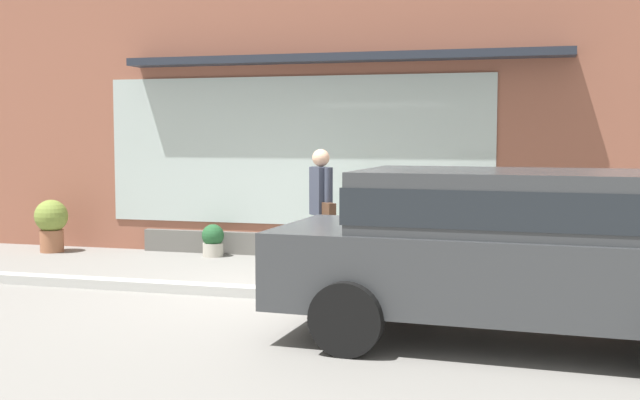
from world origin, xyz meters
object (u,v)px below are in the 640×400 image
object	(u,v)px
pedestrian_with_handbag	(321,203)
potted_plant_window_left	(355,237)
potted_plant_low_front	(51,222)
parked_car_dark_gray	(512,246)
fire_hydrant	(378,253)
potted_plant_doorstep	(560,239)
potted_plant_window_center	(213,240)

from	to	relation	value
pedestrian_with_handbag	potted_plant_window_left	bearing A→B (deg)	135.55
pedestrian_with_handbag	potted_plant_low_front	xyz separation A→B (m)	(-4.96, 1.18, -0.54)
pedestrian_with_handbag	parked_car_dark_gray	bearing A→B (deg)	3.94
fire_hydrant	potted_plant_doorstep	world-z (taller)	potted_plant_doorstep
fire_hydrant	potted_plant_window_left	world-z (taller)	fire_hydrant
potted_plant_low_front	fire_hydrant	bearing A→B (deg)	-14.22
fire_hydrant	potted_plant_window_left	distance (m)	1.89
pedestrian_with_handbag	potted_plant_low_front	distance (m)	5.12
potted_plant_window_left	potted_plant_doorstep	distance (m)	3.00
potted_plant_doorstep	potted_plant_low_front	xyz separation A→B (m)	(-8.06, 0.04, -0.01)
potted_plant_window_left	potted_plant_doorstep	world-z (taller)	potted_plant_doorstep
potted_plant_window_left	potted_plant_low_front	distance (m)	5.09
pedestrian_with_handbag	parked_car_dark_gray	distance (m)	3.78
potted_plant_window_center	pedestrian_with_handbag	bearing A→B (deg)	-33.39
fire_hydrant	pedestrian_with_handbag	distance (m)	1.07
potted_plant_window_left	potted_plant_doorstep	size ratio (longest dim) A/B	0.72
potted_plant_window_center	potted_plant_window_left	distance (m)	2.32
parked_car_dark_gray	potted_plant_doorstep	size ratio (longest dim) A/B	4.45
fire_hydrant	potted_plant_low_front	world-z (taller)	potted_plant_low_front
potted_plant_window_center	potted_plant_doorstep	world-z (taller)	potted_plant_doorstep
parked_car_dark_gray	potted_plant_doorstep	distance (m)	3.95
potted_plant_doorstep	potted_plant_low_front	size ratio (longest dim) A/B	1.21
parked_car_dark_gray	potted_plant_doorstep	world-z (taller)	parked_car_dark_gray
parked_car_dark_gray	potted_plant_low_front	bearing A→B (deg)	155.39
potted_plant_window_left	fire_hydrant	bearing A→B (deg)	-68.18
parked_car_dark_gray	potted_plant_window_center	xyz separation A→B (m)	(-4.78, 4.19, -0.66)
pedestrian_with_handbag	potted_plant_window_left	world-z (taller)	pedestrian_with_handbag
fire_hydrant	potted_plant_low_front	xyz separation A→B (m)	(-5.79, 1.47, 0.07)
potted_plant_window_left	potted_plant_low_front	size ratio (longest dim) A/B	0.87
parked_car_dark_gray	potted_plant_window_center	size ratio (longest dim) A/B	9.03
pedestrian_with_handbag	potted_plant_doorstep	size ratio (longest dim) A/B	1.67
pedestrian_with_handbag	potted_plant_window_center	distance (m)	2.73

